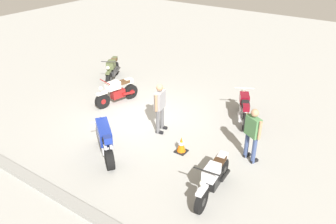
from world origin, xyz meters
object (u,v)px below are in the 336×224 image
(motorcycle_cream_vintage, at_px, (117,92))
(person_in_green_shirt, at_px, (252,132))
(motorcycle_olive_vintage, at_px, (112,70))
(motorcycle_silver_cruiser, at_px, (213,178))
(motorcycle_blue_sportbike, at_px, (105,139))
(traffic_cone, at_px, (181,145))
(person_in_gray_shirt, at_px, (160,105))
(motorcycle_maroon_cruiser, at_px, (244,108))

(motorcycle_cream_vintage, height_order, person_in_green_shirt, person_in_green_shirt)
(motorcycle_olive_vintage, bearing_deg, motorcycle_silver_cruiser, 30.59)
(motorcycle_blue_sportbike, height_order, traffic_cone, motorcycle_blue_sportbike)
(person_in_gray_shirt, height_order, traffic_cone, person_in_gray_shirt)
(motorcycle_blue_sportbike, relative_size, person_in_green_shirt, 0.97)
(motorcycle_olive_vintage, height_order, motorcycle_cream_vintage, same)
(motorcycle_maroon_cruiser, xyz_separation_m, motorcycle_cream_vintage, (4.74, 1.54, -0.03))
(motorcycle_blue_sportbike, bearing_deg, motorcycle_cream_vintage, -16.36)
(motorcycle_cream_vintage, relative_size, person_in_gray_shirt, 1.10)
(motorcycle_maroon_cruiser, relative_size, motorcycle_cream_vintage, 0.99)
(motorcycle_silver_cruiser, bearing_deg, person_in_green_shirt, 169.02)
(motorcycle_olive_vintage, distance_m, motorcycle_silver_cruiser, 8.70)
(motorcycle_cream_vintage, distance_m, traffic_cone, 4.25)
(motorcycle_blue_sportbike, bearing_deg, motorcycle_maroon_cruiser, -82.65)
(motorcycle_maroon_cruiser, distance_m, person_in_gray_shirt, 3.14)
(motorcycle_silver_cruiser, xyz_separation_m, person_in_green_shirt, (-0.18, -2.00, 0.48))
(motorcycle_maroon_cruiser, distance_m, motorcycle_blue_sportbike, 5.16)
(person_in_green_shirt, bearing_deg, motorcycle_silver_cruiser, -157.64)
(motorcycle_olive_vintage, height_order, person_in_green_shirt, person_in_green_shirt)
(traffic_cone, bearing_deg, person_in_gray_shirt, -27.16)
(motorcycle_cream_vintage, bearing_deg, motorcycle_blue_sportbike, 50.62)
(motorcycle_olive_vintage, height_order, motorcycle_maroon_cruiser, motorcycle_maroon_cruiser)
(motorcycle_maroon_cruiser, bearing_deg, motorcycle_blue_sportbike, 122.40)
(motorcycle_olive_vintage, relative_size, person_in_gray_shirt, 1.01)
(motorcycle_olive_vintage, height_order, traffic_cone, motorcycle_olive_vintage)
(motorcycle_silver_cruiser, height_order, person_in_gray_shirt, person_in_gray_shirt)
(person_in_green_shirt, xyz_separation_m, person_in_gray_shirt, (3.23, 0.15, 0.02))
(motorcycle_maroon_cruiser, bearing_deg, traffic_cone, 137.82)
(motorcycle_silver_cruiser, bearing_deg, person_in_gray_shirt, -127.03)
(person_in_gray_shirt, distance_m, traffic_cone, 1.65)
(motorcycle_blue_sportbike, xyz_separation_m, motorcycle_cream_vintage, (2.19, -2.95, -0.11))
(motorcycle_maroon_cruiser, distance_m, motorcycle_cream_vintage, 4.98)
(traffic_cone, bearing_deg, motorcycle_cream_vintage, -19.97)
(person_in_green_shirt, bearing_deg, motorcycle_olive_vintage, 100.85)
(person_in_green_shirt, bearing_deg, motorcycle_maroon_cruiser, 56.01)
(motorcycle_olive_vintage, relative_size, motorcycle_cream_vintage, 0.92)
(motorcycle_silver_cruiser, height_order, motorcycle_cream_vintage, motorcycle_silver_cruiser)
(motorcycle_maroon_cruiser, height_order, motorcycle_blue_sportbike, motorcycle_blue_sportbike)
(motorcycle_olive_vintage, xyz_separation_m, motorcycle_maroon_cruiser, (-6.56, 0.17, 0.03))
(motorcycle_blue_sportbike, bearing_deg, person_in_green_shirt, -111.08)
(motorcycle_silver_cruiser, xyz_separation_m, person_in_gray_shirt, (3.05, -1.85, 0.49))
(motorcycle_cream_vintage, xyz_separation_m, traffic_cone, (-3.98, 1.45, -0.23))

